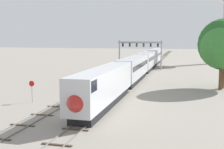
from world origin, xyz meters
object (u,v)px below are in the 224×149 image
at_px(signal_gantry, 140,48).
at_px(trackside_tree_mid, 224,44).
at_px(passenger_train, 142,64).
at_px(trackside_tree_left, 222,47).
at_px(stop_sign, 32,88).

distance_m(signal_gantry, trackside_tree_mid, 32.40).
xyz_separation_m(passenger_train, trackside_tree_left, (15.51, -16.51, 4.42)).
distance_m(passenger_train, trackside_tree_mid, 22.43).
xyz_separation_m(signal_gantry, trackside_tree_left, (17.76, -28.31, 1.17)).
relative_size(passenger_train, trackside_tree_left, 8.06).
distance_m(signal_gantry, stop_sign, 45.10).
distance_m(stop_sign, trackside_tree_left, 30.52).
relative_size(signal_gantry, trackside_tree_left, 1.14).
height_order(signal_gantry, stop_sign, signal_gantry).
height_order(trackside_tree_left, trackside_tree_mid, trackside_tree_mid).
bearing_deg(signal_gantry, trackside_tree_mid, -55.58).
bearing_deg(stop_sign, passenger_train, 72.87).
bearing_deg(trackside_tree_left, passenger_train, 133.21).
height_order(passenger_train, signal_gantry, signal_gantry).
bearing_deg(passenger_train, trackside_tree_mid, -42.87).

